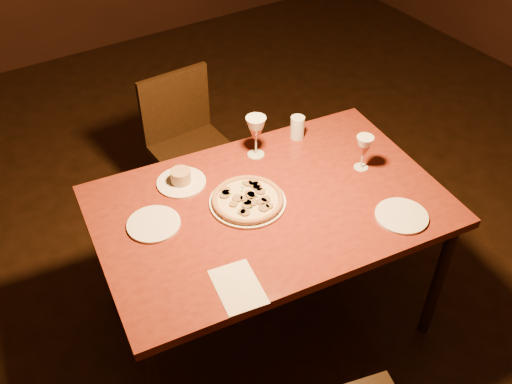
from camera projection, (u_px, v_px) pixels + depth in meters
floor at (323, 326)px, 2.86m from camera, size 7.00×7.00×0.00m
dining_table at (270, 215)px, 2.44m from camera, size 1.55×1.10×0.78m
chair_far at (188, 142)px, 3.22m from camera, size 0.43×0.43×0.87m
pizza_plate at (248, 200)px, 2.38m from camera, size 0.32×0.32×0.04m
ramekin_saucer at (181, 179)px, 2.48m from camera, size 0.21×0.21×0.07m
wine_glass_far at (256, 137)px, 2.58m from camera, size 0.09×0.09×0.20m
wine_glass_right at (363, 153)px, 2.52m from camera, size 0.08×0.08×0.17m
water_tumbler at (297, 127)px, 2.72m from camera, size 0.07×0.07×0.11m
side_plate_left at (154, 224)px, 2.29m from camera, size 0.22×0.22×0.01m
side_plate_near at (402, 216)px, 2.33m from camera, size 0.22×0.22×0.01m
menu_card at (238, 287)px, 2.05m from camera, size 0.19×0.25×0.00m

